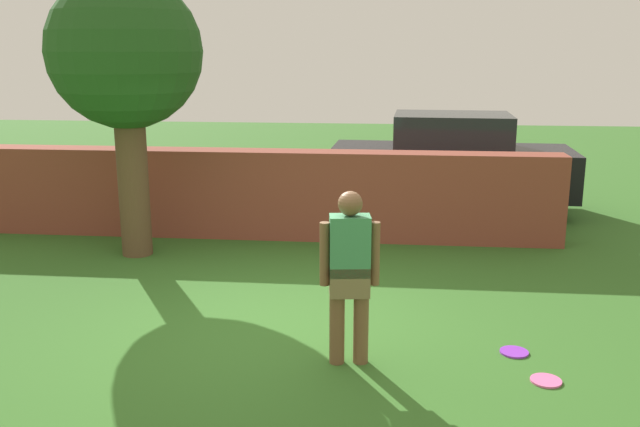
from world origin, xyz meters
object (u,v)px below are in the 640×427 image
object	(u,v)px
frisbee_pink	(546,381)
person	(350,270)
tree	(125,57)
car	(451,162)
frisbee_purple	(514,352)

from	to	relation	value
frisbee_pink	person	bearing A→B (deg)	173.13
frisbee_pink	tree	bearing A→B (deg)	145.69
car	frisbee_purple	distance (m)	6.07
tree	person	xyz separation A→B (m)	(3.18, -3.15, -1.82)
tree	person	distance (m)	4.83
tree	frisbee_pink	size ratio (longest dim) A/B	14.13
frisbee_purple	tree	bearing A→B (deg)	149.54
person	frisbee_pink	world-z (taller)	person
person	frisbee_pink	size ratio (longest dim) A/B	6.00
frisbee_pink	frisbee_purple	size ratio (longest dim) A/B	1.00
tree	car	xyz separation A→B (m)	(4.60, 3.22, -1.86)
car	frisbee_pink	distance (m)	6.64
person	frisbee_purple	xyz separation A→B (m)	(1.56, 0.36, -0.89)
person	tree	bearing A→B (deg)	-52.10
tree	person	size ratio (longest dim) A/B	2.36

